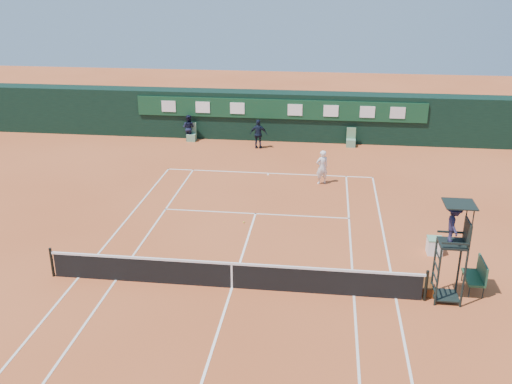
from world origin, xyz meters
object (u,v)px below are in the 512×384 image
at_px(umpire_chair, 454,232).
at_px(tennis_net, 232,275).
at_px(player, 322,167).
at_px(player_bench, 477,274).
at_px(cooler, 435,246).

bearing_deg(umpire_chair, tennis_net, -178.77).
xyz_separation_m(tennis_net, umpire_chair, (7.07, 0.15, 1.95)).
height_order(tennis_net, player, player).
xyz_separation_m(tennis_net, player, (2.83, 10.66, 0.37)).
distance_m(player_bench, player, 11.13).
bearing_deg(player_bench, tennis_net, -173.64).
bearing_deg(player, umpire_chair, 83.29).
bearing_deg(cooler, tennis_net, -154.42).
distance_m(tennis_net, cooler, 8.04).
relative_size(tennis_net, umpire_chair, 3.77).
bearing_deg(cooler, player, 121.55).
relative_size(tennis_net, player, 7.34).
xyz_separation_m(player_bench, cooler, (-0.95, 2.56, -0.27)).
bearing_deg(player_bench, player, 118.85).
height_order(tennis_net, player_bench, same).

